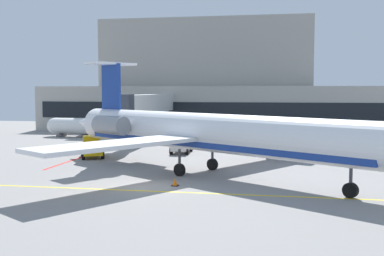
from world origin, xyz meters
The scene contains 10 objects.
ground centered at (0.00, 0.00, -0.05)m, with size 120.00×120.00×0.11m.
terminal_building centered at (0.39, 47.30, 6.75)m, with size 64.20×13.67×17.80m.
jet_bridge_west centered at (-7.78, 27.69, 4.50)m, with size 2.40×23.10×5.86m.
regional_jet centered at (3.07, 5.22, 3.12)m, with size 29.94×24.11×8.74m.
baggage_tug centered at (-1.12, 17.24, 0.95)m, with size 1.93×3.89×2.10m.
pushback_tractor centered at (-8.71, 12.31, 0.89)m, with size 3.09×3.69×1.94m.
belt_loader centered at (9.71, 14.33, 1.07)m, with size 4.11×2.98×2.42m.
fuel_tank centered at (-18.75, 30.57, 1.42)m, with size 7.98×3.12×2.53m.
safety_cone_alpha centered at (0.58, 7.05, 0.25)m, with size 0.47×0.47×0.55m.
safety_cone_bravo centered at (1.81, 0.55, 0.25)m, with size 0.47×0.47×0.55m.
Camera 1 is at (8.43, -29.67, 6.25)m, focal length 44.69 mm.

